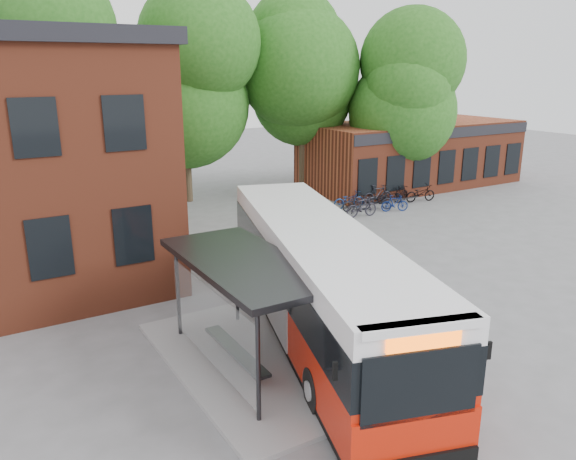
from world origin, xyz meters
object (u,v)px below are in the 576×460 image
bicycle_1 (362,207)px  bicycle_7 (401,194)px  bicycle_2 (349,200)px  bicycle_extra_0 (420,193)px  bus_shelter (246,313)px  bicycle_4 (376,201)px  bicycle_3 (395,203)px  bicycle_5 (377,195)px  city_bus (318,282)px  bicycle_6 (390,196)px  bicycle_0 (356,203)px

bicycle_1 → bicycle_7: 4.38m
bicycle_2 → bicycle_extra_0: 4.54m
bus_shelter → bicycle_2: 17.05m
bicycle_4 → bicycle_2: bearing=74.4°
bicycle_2 → bicycle_extra_0: bearing=-94.7°
bicycle_3 → bicycle_2: bearing=68.0°
bicycle_2 → bicycle_5: 1.95m
bicycle_4 → bus_shelter: bearing=152.3°
city_bus → bicycle_2: 14.93m
bicycle_6 → bus_shelter: bearing=142.5°
bicycle_2 → bicycle_extra_0: size_ratio=1.01×
city_bus → bicycle_0: bearing=65.0°
bicycle_1 → bicycle_6: (3.16, 1.49, -0.13)m
bus_shelter → bicycle_2: bearing=44.2°
city_bus → bicycle_5: city_bus is taller
bicycle_extra_0 → bicycle_2: bearing=91.3°
city_bus → bicycle_4: city_bus is taller
bicycle_6 → bicycle_7: bicycle_7 is taller
bicycle_3 → bicycle_5: bearing=15.2°
bicycle_4 → bicycle_extra_0: (3.34, 0.16, -0.00)m
bicycle_3 → bicycle_4: size_ratio=0.79×
city_bus → bicycle_3: (11.37, 9.62, -1.14)m
bicycle_2 → bicycle_5: (1.95, -0.03, 0.07)m
bicycle_1 → bicycle_2: (0.48, 1.72, -0.05)m
bicycle_2 → city_bus: bearing=144.4°
bus_shelter → bicycle_7: bus_shelter is taller
bicycle_1 → bicycle_2: size_ratio=0.96×
bicycle_7 → bicycle_0: bearing=78.1°
bicycle_3 → bicycle_7: 2.47m
bicycle_0 → bicycle_4: 1.14m
bicycle_2 → bicycle_5: bicycle_5 is taller
bicycle_3 → bicycle_extra_0: size_ratio=0.80×
bicycle_extra_0 → bicycle_4: bearing=103.5°
bicycle_1 → bicycle_extra_0: size_ratio=0.97×
bicycle_5 → bicycle_6: 0.77m
bicycle_6 → bicycle_5: bearing=89.4°
city_bus → bicycle_extra_0: bearing=53.8°
bicycle_3 → bicycle_4: bearing=58.5°
bus_shelter → bicycle_6: 18.92m
bicycle_7 → bicycle_3: bearing=112.0°
bicycle_7 → bicycle_extra_0: bicycle_extra_0 is taller
bus_shelter → bicycle_6: bus_shelter is taller
bicycle_1 → bicycle_4: size_ratio=0.96×
bus_shelter → bicycle_1: bearing=40.9°
bicycle_0 → bicycle_6: 2.62m
bus_shelter → bicycle_extra_0: (16.68, 11.13, -0.97)m
bicycle_1 → bicycle_2: bearing=-10.4°
bicycle_5 → bicycle_extra_0: bicycle_5 is taller
bicycle_7 → bicycle_1: bearing=93.1°
city_bus → bicycle_7: size_ratio=8.44×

